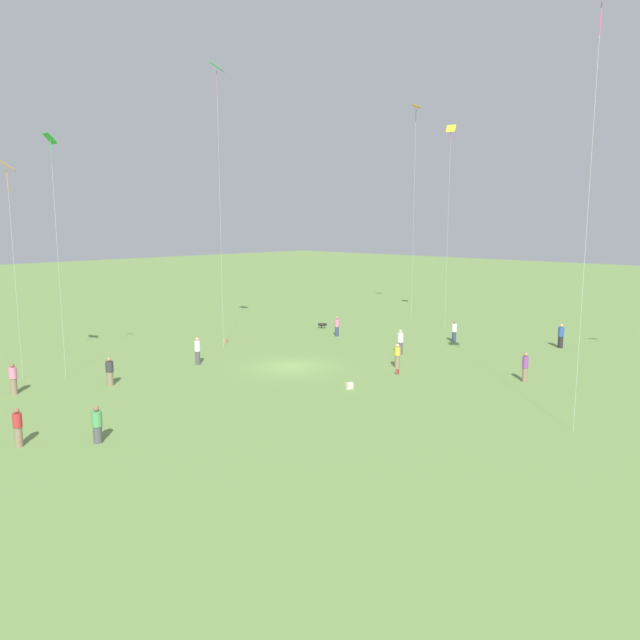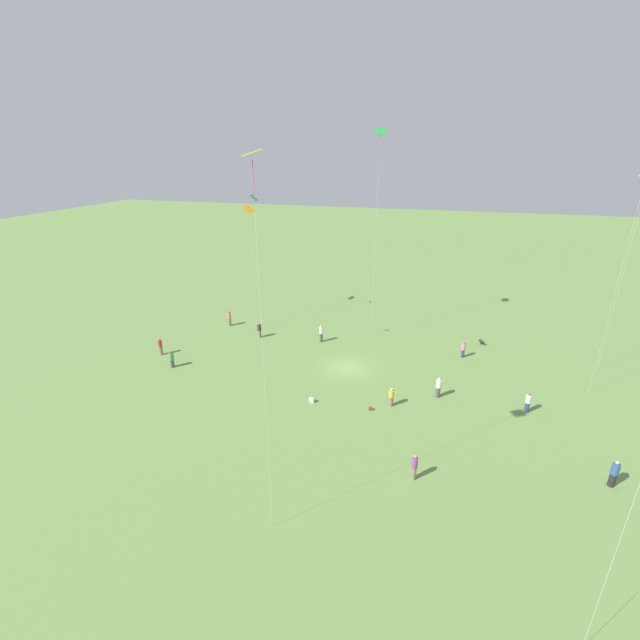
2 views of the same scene
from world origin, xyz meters
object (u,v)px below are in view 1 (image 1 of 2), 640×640
Objects in this scene: kite_2 at (600,28)px; dog_0 at (323,325)px; picnic_bag_1 at (349,386)px; person_7 at (454,332)px; person_8 at (400,342)px; picnic_bag_2 at (226,341)px; kite_4 at (51,153)px; person_1 at (110,372)px; person_5 at (525,367)px; person_9 at (13,379)px; person_2 at (18,428)px; kite_5 at (217,80)px; kite_3 at (451,143)px; person_0 at (337,326)px; person_6 at (561,336)px; person_10 at (197,351)px; person_4 at (97,425)px; picnic_bag_0 at (397,372)px; person_3 at (397,356)px; kite_6 at (7,171)px; kite_1 at (416,124)px.

dog_0 is (-12.55, -28.02, -17.44)m from kite_2.
picnic_bag_1 is at bearing 20.68° from dog_0.
person_7 is 6.78m from person_8.
person_7 is at bearing 134.13° from picnic_bag_2.
person_1 is at bearing -114.19° from kite_4.
person_1 is 25.12m from person_5.
kite_4 is (1.25, -3.24, 12.82)m from person_1.
person_9 is 3.82× the size of picnic_bag_1.
person_1 is 0.94× the size of person_5.
person_5 is (-25.79, 10.87, 0.05)m from person_2.
dog_0 is (-11.74, -0.50, -19.55)m from kite_5.
picnic_bag_1 is (9.88, 3.62, -0.71)m from person_8.
kite_2 reaches higher than kite_3.
kite_4 is (22.60, -2.22, 12.81)m from person_0.
person_6 reaches higher than person_5.
dog_0 is (-31.20, -11.30, -0.52)m from person_2.
person_8 is (-26.99, 0.58, 0.03)m from person_2.
kite_3 is (-24.60, 4.02, 15.56)m from person_10.
person_6 is 2.31× the size of dog_0.
person_10 reaches higher than person_4.
kite_5 is 22.81m from dog_0.
picnic_bag_2 is at bearing -65.32° from person_6.
person_4 is 0.92× the size of person_5.
kite_5 reaches higher than person_7.
person_0 is 5.34× the size of picnic_bag_0.
person_10 reaches higher than person_3.
person_0 is 21.61m from kite_5.
person_0 reaches higher than picnic_bag_2.
person_10 is at bearing 3.75° from person_0.
person_10 is at bearing -47.83° from kite_6.
person_6 is at bearing -41.87° from kite_5.
person_0 is 16.96m from picnic_bag_1.
person_2 is at bearing -113.83° from kite_2.
person_2 reaches higher than picnic_bag_1.
person_0 is at bearing 93.19° from person_3.
kite_2 reaches higher than person_0.
dog_0 is (-24.63, -1.38, -13.31)m from kite_4.
person_9 is at bearing -178.63° from person_3.
kite_3 is at bearing -178.09° from person_5.
person_9 is at bearing -40.71° from person_6.
kite_3 reaches higher than picnic_bag_2.
kite_1 is 37.28m from kite_6.
person_9 reaches higher than dog_0.
person_8 is 0.12× the size of kite_4.
person_3 is 1.95m from picnic_bag_0.
person_7 is 21.87m from kite_1.
person_3 is 28.10m from kite_1.
person_8 is 0.09× the size of kite_1.
person_10 reaches higher than person_8.
person_0 is 0.91× the size of person_6.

